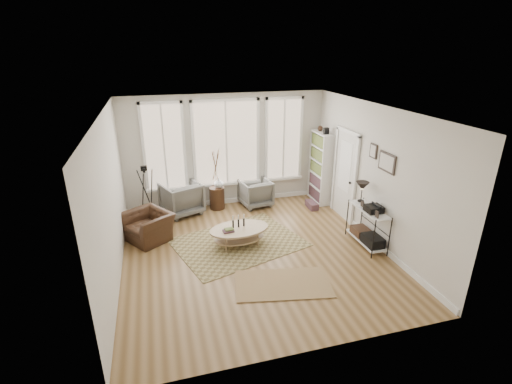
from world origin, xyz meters
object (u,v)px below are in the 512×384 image
object	(u,v)px
coffee_table	(239,232)
armchair_right	(255,193)
armchair_left	(181,198)
accent_chair	(148,226)
bookcase	(320,167)
low_shelf	(368,223)
side_table	(216,180)

from	to	relation	value
coffee_table	armchair_right	distance (m)	2.17
armchair_left	accent_chair	size ratio (longest dim) A/B	0.95
bookcase	armchair_right	world-z (taller)	bookcase
armchair_left	armchair_right	size ratio (longest dim) A/B	1.17
bookcase	armchair_right	size ratio (longest dim) A/B	2.67
low_shelf	side_table	xyz separation A→B (m)	(-2.72, 2.75, 0.27)
low_shelf	coffee_table	size ratio (longest dim) A/B	0.98
armchair_right	side_table	size ratio (longest dim) A/B	0.48
bookcase	accent_chair	distance (m)	4.67
armchair_left	accent_chair	distance (m)	1.44
low_shelf	armchair_left	bearing A→B (deg)	143.62
bookcase	armchair_right	xyz separation A→B (m)	(-1.76, 0.15, -0.60)
armchair_right	accent_chair	bearing A→B (deg)	14.10
coffee_table	armchair_right	world-z (taller)	armchair_right
coffee_table	accent_chair	bearing A→B (deg)	156.72
coffee_table	bookcase	bearing A→B (deg)	34.26
low_shelf	accent_chair	distance (m)	4.70
bookcase	accent_chair	size ratio (longest dim) A/B	2.16
side_table	low_shelf	bearing A→B (deg)	-45.28
armchair_left	bookcase	bearing A→B (deg)	156.51
armchair_right	accent_chair	xyz separation A→B (m)	(-2.75, -1.18, -0.04)
accent_chair	coffee_table	bearing A→B (deg)	32.62
bookcase	armchair_left	size ratio (longest dim) A/B	2.27
bookcase	low_shelf	distance (m)	2.56
armchair_right	side_table	xyz separation A→B (m)	(-1.02, 0.07, 0.43)
side_table	accent_chair	world-z (taller)	side_table
coffee_table	side_table	bearing A→B (deg)	93.09
coffee_table	side_table	xyz separation A→B (m)	(-0.11, 2.04, 0.47)
armchair_right	coffee_table	bearing A→B (deg)	56.22
bookcase	side_table	bearing A→B (deg)	175.36
bookcase	armchair_left	world-z (taller)	bookcase
coffee_table	armchair_left	bearing A→B (deg)	117.45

